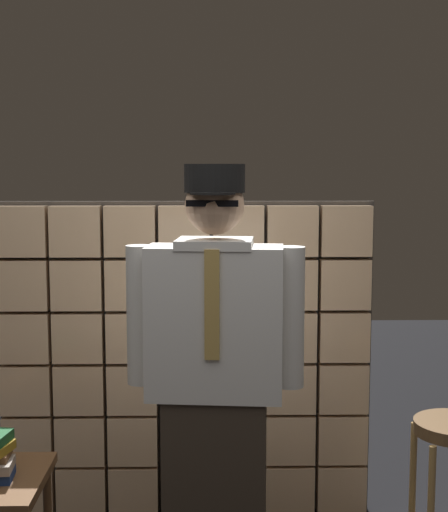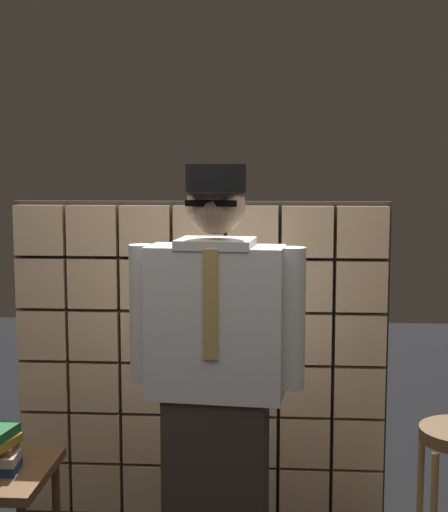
{
  "view_description": "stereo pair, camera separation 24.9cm",
  "coord_description": "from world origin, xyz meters",
  "views": [
    {
      "loc": [
        0.13,
        -2.45,
        1.75
      ],
      "look_at": [
        0.18,
        0.41,
        1.41
      ],
      "focal_mm": 53.35,
      "sensor_mm": 36.0,
      "label": 1
    },
    {
      "loc": [
        0.38,
        -2.45,
        1.75
      ],
      "look_at": [
        0.18,
        0.41,
        1.41
      ],
      "focal_mm": 53.35,
      "sensor_mm": 36.0,
      "label": 2
    }
  ],
  "objects": [
    {
      "name": "glass_block_wall",
      "position": [
        0.0,
        1.23,
        0.78
      ],
      "size": [
        1.86,
        0.1,
        1.6
      ],
      "color": "#E0B78C",
      "rests_on": "ground"
    },
    {
      "name": "standing_person",
      "position": [
        0.14,
        0.46,
        0.91
      ],
      "size": [
        0.7,
        0.32,
        1.75
      ],
      "rotation": [
        0.0,
        0.0,
        -0.09
      ],
      "color": "#382D23",
      "rests_on": "ground"
    }
  ]
}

